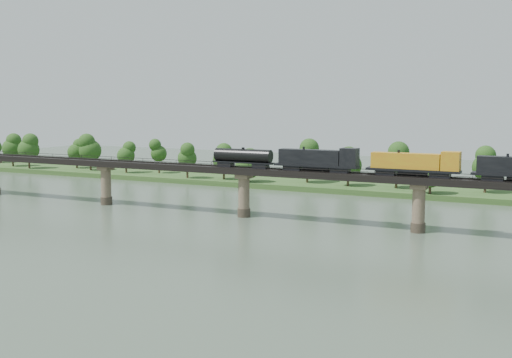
% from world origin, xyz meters
% --- Properties ---
extents(ground, '(400.00, 400.00, 0.00)m').
position_xyz_m(ground, '(0.00, 0.00, 0.00)').
color(ground, '#3B4C3C').
rests_on(ground, ground).
extents(far_bank, '(300.00, 24.00, 1.60)m').
position_xyz_m(far_bank, '(0.00, 85.00, 0.80)').
color(far_bank, '#2D4E1F').
rests_on(far_bank, ground).
extents(bridge, '(236.00, 30.00, 11.50)m').
position_xyz_m(bridge, '(0.00, 30.00, 5.46)').
color(bridge, '#473A2D').
rests_on(bridge, ground).
extents(bridge_superstructure, '(220.00, 4.90, 0.75)m').
position_xyz_m(bridge_superstructure, '(0.00, 30.00, 11.79)').
color(bridge_superstructure, black).
rests_on(bridge_superstructure, bridge).
extents(far_treeline, '(289.06, 17.54, 13.60)m').
position_xyz_m(far_treeline, '(-8.21, 80.52, 8.83)').
color(far_treeline, '#382619').
rests_on(far_treeline, far_bank).
extents(freight_train, '(76.56, 2.98, 5.27)m').
position_xyz_m(freight_train, '(31.80, 30.00, 14.02)').
color(freight_train, black).
rests_on(freight_train, bridge).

